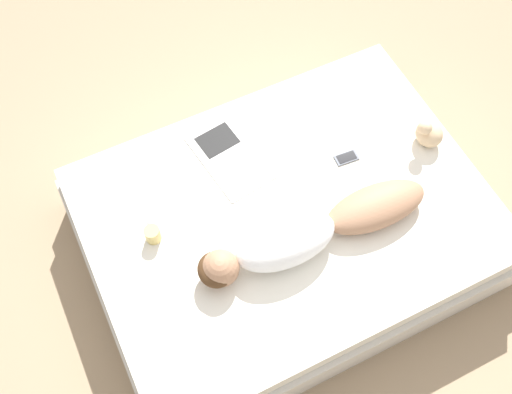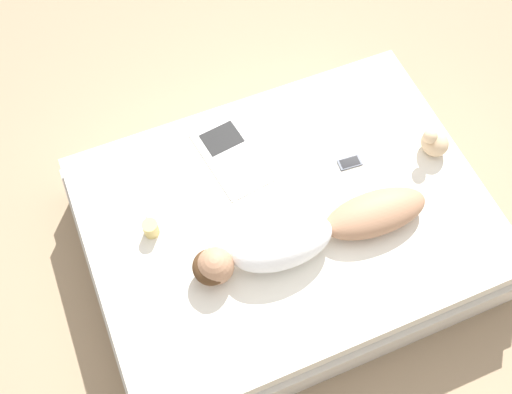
{
  "view_description": "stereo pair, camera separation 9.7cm",
  "coord_description": "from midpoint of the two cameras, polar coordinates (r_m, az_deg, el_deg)",
  "views": [
    {
      "loc": [
        -1.28,
        0.82,
        3.38
      ],
      "look_at": [
        0.12,
        0.14,
        0.5
      ],
      "focal_mm": 42.0,
      "sensor_mm": 36.0,
      "label": 1
    },
    {
      "loc": [
        -1.32,
        0.73,
        3.38
      ],
      "look_at": [
        0.12,
        0.14,
        0.5
      ],
      "focal_mm": 42.0,
      "sensor_mm": 36.0,
      "label": 2
    }
  ],
  "objects": [
    {
      "name": "ground_plane",
      "position": [
        3.7,
        1.98,
        -4.4
      ],
      "size": [
        12.0,
        12.0,
        0.0
      ],
      "primitive_type": "plane",
      "color": "#9E8466"
    },
    {
      "name": "bed",
      "position": [
        3.5,
        2.09,
        -2.9
      ],
      "size": [
        1.68,
        2.23,
        0.45
      ],
      "color": "beige",
      "rests_on": "ground_plane"
    },
    {
      "name": "person",
      "position": [
        3.12,
        3.94,
        -3.5
      ],
      "size": [
        0.32,
        1.31,
        0.22
      ],
      "rotation": [
        0.0,
        0.0,
        -0.04
      ],
      "color": "#A37556",
      "rests_on": "bed"
    },
    {
      "name": "open_magazine",
      "position": [
        3.46,
        -3.38,
        3.91
      ],
      "size": [
        0.57,
        0.38,
        0.01
      ],
      "rotation": [
        0.0,
        0.0,
        0.14
      ],
      "color": "white",
      "rests_on": "bed"
    },
    {
      "name": "coffee_mug",
      "position": [
        3.22,
        -10.68,
        -3.5
      ],
      "size": [
        0.12,
        0.08,
        0.1
      ],
      "color": "tan",
      "rests_on": "bed"
    },
    {
      "name": "cell_phone",
      "position": [
        3.48,
        7.82,
        3.71
      ],
      "size": [
        0.08,
        0.14,
        0.01
      ],
      "rotation": [
        0.0,
        0.0,
        -0.08
      ],
      "color": "#333842",
      "rests_on": "bed"
    },
    {
      "name": "plush_toy",
      "position": [
        3.57,
        15.37,
        5.89
      ],
      "size": [
        0.17,
        0.18,
        0.21
      ],
      "color": "#D1B289",
      "rests_on": "bed"
    }
  ]
}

